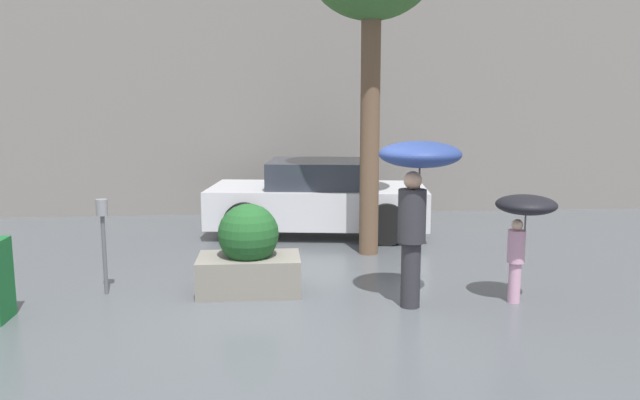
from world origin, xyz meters
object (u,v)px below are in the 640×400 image
object	(u,v)px
person_child	(524,216)
person_adult	(418,178)
planter_box	(249,254)
parked_car_near	(318,199)
parking_meter	(103,226)

from	to	relation	value
person_child	person_adult	bearing A→B (deg)	-139.65
person_adult	person_child	size ratio (longest dim) A/B	1.48
planter_box	parked_car_near	size ratio (longest dim) A/B	0.32
planter_box	person_adult	world-z (taller)	person_adult
planter_box	parked_car_near	bearing A→B (deg)	71.86
planter_box	parking_meter	size ratio (longest dim) A/B	1.06
person_child	parking_meter	distance (m)	5.03
person_adult	person_child	distance (m)	1.33
planter_box	person_adult	distance (m)	2.30
planter_box	parking_meter	distance (m)	1.81
person_adult	parked_car_near	distance (m)	4.24
planter_box	person_child	bearing A→B (deg)	-12.43
parked_car_near	parking_meter	xyz separation A→B (m)	(-2.89, -3.36, 0.24)
person_child	parked_car_near	size ratio (longest dim) A/B	0.32
person_adult	parked_car_near	bearing A→B (deg)	55.72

